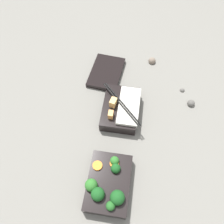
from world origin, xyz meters
The scene contains 7 objects.
ground_plane centered at (0.00, 0.00, 0.00)m, with size 3.00×3.00×0.00m, color slate.
bento_tray_vegetable centered at (-0.14, 0.00, 0.03)m, with size 0.18×0.13×0.08m.
bento_tray_rice centered at (0.14, -0.01, 0.03)m, with size 0.18×0.16×0.07m.
bento_lid centered at (0.31, 0.08, 0.01)m, with size 0.18×0.12×0.02m, color black.
pebble_0 centered at (0.21, -0.26, 0.01)m, with size 0.03×0.03×0.03m, color #595651.
pebble_1 centered at (0.27, -0.23, 0.00)m, with size 0.02×0.02×0.02m, color #595651.
pebble_2 centered at (0.41, -0.10, 0.01)m, with size 0.03×0.03×0.03m, color #7A6B5B.
Camera 1 is at (-0.29, -0.03, 0.70)m, focal length 35.00 mm.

